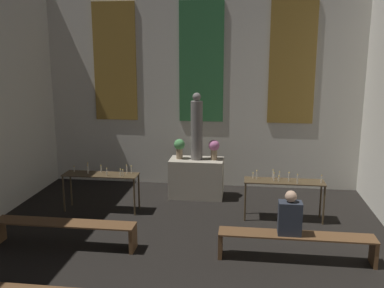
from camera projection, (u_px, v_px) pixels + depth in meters
wall_back at (202, 82)px, 10.18m from camera, size 7.71×0.16×4.99m
altar at (197, 178)px, 9.68m from camera, size 1.20×0.64×0.88m
statue at (197, 128)px, 9.44m from camera, size 0.26×0.26×1.49m
flower_vase_left at (179, 147)px, 9.58m from camera, size 0.24×0.24×0.45m
flower_vase_right at (214, 148)px, 9.48m from camera, size 0.24×0.24×0.45m
candle_rack_left at (101, 178)px, 8.78m from camera, size 1.54×0.43×0.98m
candle_rack_right at (284, 185)px, 8.32m from camera, size 1.54×0.43×0.98m
pew_back_left at (64, 228)px, 7.21m from camera, size 2.43×0.36×0.44m
pew_back_right at (296, 241)px, 6.73m from camera, size 2.43×0.36×0.44m
person_seated at (290, 216)px, 6.65m from camera, size 0.36×0.24×0.71m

